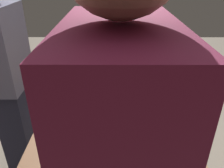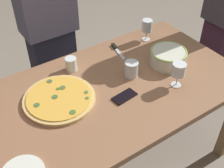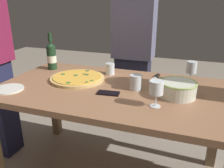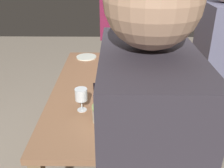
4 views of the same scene
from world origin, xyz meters
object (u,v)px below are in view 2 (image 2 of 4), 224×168
(wine_glass_by_bottle, at_px, (179,70))
(person_host, at_px, (49,27))
(wine_glass_near_pizza, at_px, (147,27))
(cup_ceramic, at_px, (71,64))
(pizza, at_px, (59,99))
(cell_phone, at_px, (124,96))
(serving_bowl, at_px, (168,56))
(cup_amber, at_px, (131,69))
(dining_table, at_px, (112,99))
(pizza_knife, at_px, (117,49))

(wine_glass_by_bottle, distance_m, person_host, 1.03)
(wine_glass_near_pizza, relative_size, cup_ceramic, 1.74)
(pizza, xyz_separation_m, cell_phone, (0.32, -0.18, -0.01))
(cup_ceramic, distance_m, cell_phone, 0.42)
(wine_glass_near_pizza, bearing_deg, pizza, -164.15)
(wine_glass_near_pizza, distance_m, wine_glass_by_bottle, 0.53)
(serving_bowl, bearing_deg, cell_phone, -165.10)
(wine_glass_by_bottle, bearing_deg, serving_bowl, 62.10)
(wine_glass_near_pizza, distance_m, cup_amber, 0.45)
(pizza, height_order, wine_glass_by_bottle, wine_glass_by_bottle)
(cup_ceramic, height_order, cell_phone, cup_ceramic)
(dining_table, xyz_separation_m, cup_ceramic, (-0.12, 0.29, 0.14))
(pizza, xyz_separation_m, person_host, (0.26, 0.69, 0.05))
(cup_amber, bearing_deg, person_host, 105.81)
(serving_bowl, bearing_deg, dining_table, -179.38)
(pizza, distance_m, pizza_knife, 0.60)
(wine_glass_by_bottle, relative_size, cup_amber, 1.54)
(person_host, bearing_deg, pizza_knife, 29.58)
(wine_glass_by_bottle, xyz_separation_m, cup_ceramic, (-0.45, 0.48, -0.07))
(serving_bowl, xyz_separation_m, cup_amber, (-0.28, 0.02, -0.00))
(pizza, distance_m, cell_phone, 0.37)
(dining_table, distance_m, cup_ceramic, 0.34)
(pizza, xyz_separation_m, wine_glass_by_bottle, (0.64, -0.27, 0.10))
(dining_table, relative_size, serving_bowl, 6.75)
(wine_glass_by_bottle, xyz_separation_m, cup_amber, (-0.17, 0.22, -0.06))
(wine_glass_near_pizza, distance_m, cup_ceramic, 0.63)
(pizza, bearing_deg, cell_phone, -29.97)
(serving_bowl, height_order, cup_ceramic, serving_bowl)
(dining_table, height_order, cup_ceramic, cup_ceramic)
(pizza, bearing_deg, dining_table, -13.96)
(dining_table, relative_size, cup_amber, 15.76)
(cup_amber, bearing_deg, serving_bowl, -4.91)
(pizza_knife, relative_size, person_host, 0.12)
(serving_bowl, bearing_deg, cup_amber, 175.09)
(dining_table, distance_m, wine_glass_near_pizza, 0.62)
(pizza, bearing_deg, person_host, 69.53)
(wine_glass_by_bottle, bearing_deg, dining_table, 149.72)
(pizza_knife, bearing_deg, cell_phone, -119.29)
(dining_table, relative_size, person_host, 1.00)
(cell_phone, bearing_deg, pizza, -126.27)
(pizza, height_order, cup_amber, cup_amber)
(wine_glass_by_bottle, bearing_deg, pizza, 157.08)
(pizza_knife, distance_m, person_host, 0.55)
(dining_table, xyz_separation_m, wine_glass_by_bottle, (0.33, -0.19, 0.21))
(wine_glass_by_bottle, distance_m, pizza_knife, 0.52)
(cup_amber, relative_size, cell_phone, 0.71)
(serving_bowl, bearing_deg, cup_ceramic, 153.03)
(cup_amber, relative_size, cup_ceramic, 1.13)
(wine_glass_near_pizza, bearing_deg, dining_table, -148.78)
(serving_bowl, distance_m, pizza_knife, 0.36)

